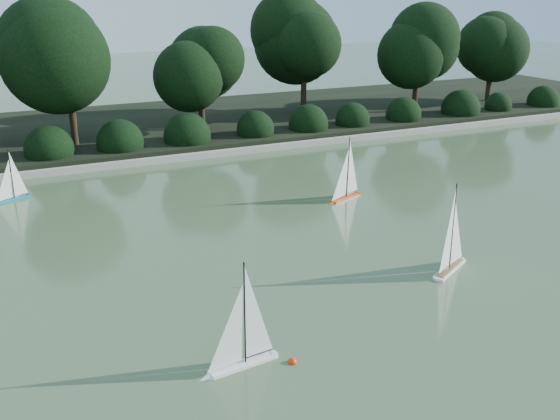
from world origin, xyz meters
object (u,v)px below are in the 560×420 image
race_buoy (292,363)px  sailboat_white_b (453,255)px  sailboat_white_a (236,352)px  sailboat_orange (343,189)px  sailboat_teal (9,193)px

race_buoy → sailboat_white_b: bearing=20.7°
sailboat_white_a → sailboat_orange: sailboat_white_a is taller
sailboat_white_b → race_buoy: bearing=-159.3°
sailboat_orange → race_buoy: bearing=-125.9°
sailboat_white_a → sailboat_teal: (-2.30, 8.34, -0.05)m
sailboat_teal → sailboat_white_b: bearing=-46.4°
sailboat_teal → race_buoy: bearing=-70.6°
sailboat_white_b → race_buoy: 4.03m
sailboat_white_a → sailboat_orange: (4.64, 5.25, -0.00)m
sailboat_teal → sailboat_white_a: bearing=-74.6°
sailboat_white_b → race_buoy: sailboat_white_b is taller
sailboat_white_a → sailboat_white_b: size_ratio=0.93×
sailboat_teal → race_buoy: size_ratio=9.76×
sailboat_white_a → sailboat_orange: 7.00m
sailboat_white_b → sailboat_teal: size_ratio=1.33×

